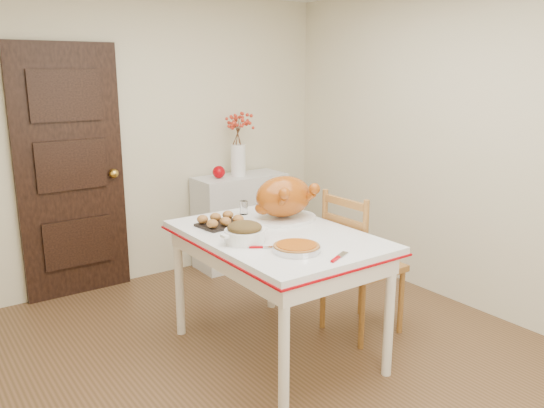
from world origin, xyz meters
TOP-DOWN VIEW (x-y plane):
  - floor at (0.00, 0.00)m, footprint 3.50×4.00m
  - wall_back at (0.00, 2.00)m, footprint 3.50×0.00m
  - wall_right at (1.75, 0.00)m, footprint 0.00×4.00m
  - door_back at (-0.70, 1.97)m, footprint 0.85×0.06m
  - sideboard at (0.80, 1.78)m, footprint 0.87×0.39m
  - kitchen_table at (0.05, 0.16)m, footprint 0.95×1.39m
  - chair_oak at (0.75, 0.07)m, footprint 0.47×0.47m
  - berry_vase at (0.78, 1.78)m, footprint 0.32×0.32m
  - apple at (0.57, 1.78)m, footprint 0.12×0.12m
  - turkey_platter at (0.27, 0.38)m, footprint 0.58×0.52m
  - pumpkin_pie at (-0.07, -0.20)m, footprint 0.30×0.30m
  - stuffing_dish at (-0.21, 0.12)m, footprint 0.34×0.28m
  - rolls_tray at (-0.15, 0.51)m, footprint 0.30×0.25m
  - pie_server at (0.06, -0.42)m, footprint 0.20×0.13m
  - carving_knife at (-0.16, -0.06)m, footprint 0.22×0.17m
  - drinking_glass at (0.13, 0.67)m, footprint 0.06×0.06m
  - shaker_pair at (0.35, 0.72)m, footprint 0.09×0.05m

SIDE VIEW (x-z plane):
  - floor at x=0.00m, z-range 0.00..0.00m
  - kitchen_table at x=0.05m, z-range 0.00..0.84m
  - sideboard at x=0.80m, z-range 0.00..0.87m
  - chair_oak at x=0.75m, z-range 0.00..1.04m
  - pie_server at x=0.06m, z-range 0.84..0.85m
  - carving_knife at x=-0.16m, z-range 0.84..0.85m
  - pumpkin_pie at x=-0.07m, z-range 0.84..0.89m
  - rolls_tray at x=-0.15m, z-range 0.84..0.91m
  - shaker_pair at x=0.35m, z-range 0.84..0.92m
  - drinking_glass at x=0.13m, z-range 0.84..0.93m
  - stuffing_dish at x=-0.21m, z-range 0.84..0.96m
  - apple at x=0.57m, z-range 0.87..0.99m
  - turkey_platter at x=0.27m, z-range 0.84..1.14m
  - door_back at x=-0.70m, z-range 0.00..2.06m
  - berry_vase at x=0.78m, z-range 0.87..1.49m
  - wall_back at x=0.00m, z-range 0.00..2.50m
  - wall_right at x=1.75m, z-range 0.00..2.50m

